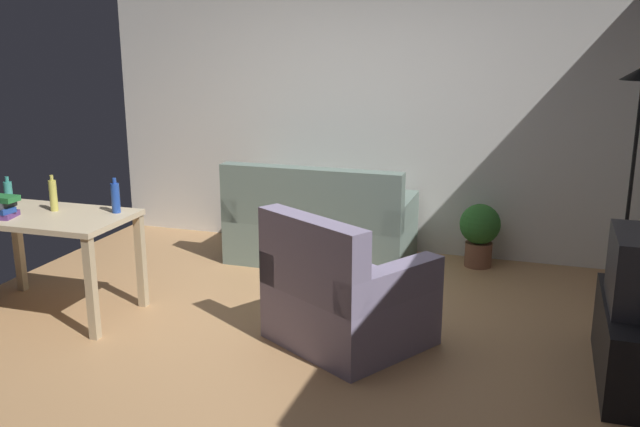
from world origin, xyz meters
TOP-DOWN VIEW (x-y plane):
  - ground_plane at (0.00, 0.00)m, footprint 5.20×4.40m
  - wall_rear at (0.00, 2.20)m, footprint 5.20×0.10m
  - couch at (-0.26, 1.59)m, footprint 1.62×0.84m
  - tv_stand at (2.25, 0.02)m, footprint 0.44×1.10m
  - torchiere_lamp at (2.25, 1.25)m, footprint 0.32×0.32m
  - desk at (-1.77, -0.17)m, footprint 1.21×0.72m
  - potted_plant at (1.14, 1.90)m, footprint 0.36×0.36m
  - armchair at (0.43, -0.01)m, footprint 1.20×1.18m
  - bottle_tall at (-2.22, -0.03)m, footprint 0.06×0.06m
  - bottle_squat at (-1.78, -0.07)m, footprint 0.06×0.06m
  - bottle_blue at (-1.31, 0.03)m, footprint 0.06×0.06m
  - book_stack at (-2.01, -0.35)m, footprint 0.26×0.22m

SIDE VIEW (x-z plane):
  - ground_plane at x=0.00m, z-range -0.02..0.00m
  - tv_stand at x=2.25m, z-range 0.00..0.48m
  - couch at x=-0.26m, z-range -0.15..0.77m
  - armchair at x=0.43m, z-range -0.14..0.78m
  - potted_plant at x=1.14m, z-range 0.05..0.62m
  - desk at x=-1.77m, z-range 0.27..1.03m
  - book_stack at x=-2.01m, z-range 0.76..0.92m
  - bottle_tall at x=-2.22m, z-range 0.74..0.97m
  - bottle_blue at x=-1.31m, z-range 0.74..1.00m
  - bottle_squat at x=-1.78m, z-range 0.74..1.01m
  - wall_rear at x=0.00m, z-range 0.00..2.70m
  - torchiere_lamp at x=2.25m, z-range 0.51..2.32m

